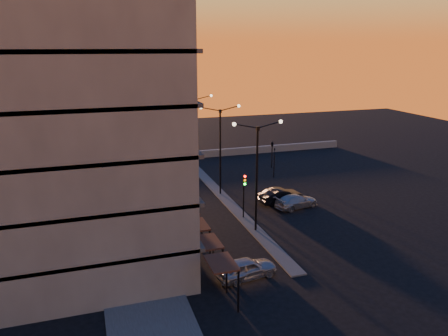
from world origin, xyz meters
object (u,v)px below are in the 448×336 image
car_sedan (281,196)px  car_wagon (296,201)px  streetlamp_mid (220,143)px  car_hatchback (247,268)px  traffic_light_main (244,189)px

car_sedan → car_wagon: 1.91m
streetlamp_mid → car_wagon: size_ratio=2.09×
car_hatchback → car_sedan: car_sedan is taller
streetlamp_mid → traffic_light_main: size_ratio=2.24×
streetlamp_mid → car_hatchback: 18.04m
traffic_light_main → car_wagon: size_ratio=0.93×
streetlamp_mid → traffic_light_main: 7.62m
traffic_light_main → car_wagon: traffic_light_main is taller
streetlamp_mid → car_hatchback: bearing=-101.6°
car_sedan → traffic_light_main: bearing=112.9°
traffic_light_main → streetlamp_mid: bearing=90.0°
traffic_light_main → car_hatchback: (-3.50, -9.89, -2.17)m
car_wagon → streetlamp_mid: bearing=32.2°
car_hatchback → streetlamp_mid: bearing=-20.7°
car_sedan → car_wagon: bearing=-158.4°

